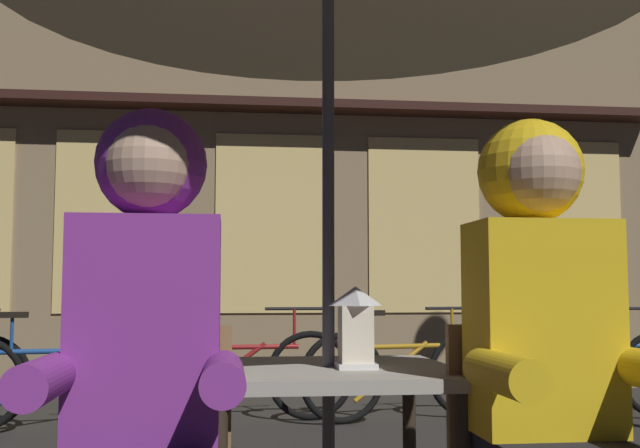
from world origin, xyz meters
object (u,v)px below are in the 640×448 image
at_px(bicycle_fourth, 406,373).
at_px(bicycle_fifth, 594,373).
at_px(person_left_hooded, 145,340).
at_px(bicycle_second, 54,380).
at_px(lantern, 356,325).
at_px(cafe_table, 329,402).
at_px(person_right_hooded, 546,337).
at_px(bicycle_third, 241,374).

distance_m(bicycle_fourth, bicycle_fifth, 1.41).
bearing_deg(person_left_hooded, bicycle_second, 104.78).
distance_m(lantern, bicycle_fifth, 4.18).
xyz_separation_m(cafe_table, person_right_hooded, (0.48, -0.43, 0.21)).
distance_m(cafe_table, person_right_hooded, 0.67).
height_order(person_left_hooded, bicycle_second, person_left_hooded).
bearing_deg(bicycle_third, bicycle_second, -168.88).
xyz_separation_m(person_right_hooded, bicycle_second, (-1.94, 3.73, -0.50)).
bearing_deg(cafe_table, bicycle_second, 113.91).
relative_size(person_right_hooded, bicycle_fifth, 0.83).
bearing_deg(person_left_hooded, bicycle_third, 85.74).
height_order(cafe_table, bicycle_third, bicycle_third).
xyz_separation_m(lantern, person_right_hooded, (0.41, -0.36, -0.01)).
distance_m(cafe_table, bicycle_second, 3.62).
relative_size(cafe_table, bicycle_fourth, 0.45).
bearing_deg(bicycle_second, bicycle_fifth, 0.53).
bearing_deg(person_left_hooded, lantern, 33.26).
relative_size(person_left_hooded, bicycle_second, 0.84).
bearing_deg(bicycle_fourth, bicycle_second, -175.82).
bearing_deg(bicycle_second, person_right_hooded, -62.46).
bearing_deg(person_left_hooded, bicycle_fourth, 68.80).
distance_m(cafe_table, bicycle_fifth, 4.14).
distance_m(lantern, person_left_hooded, 0.66).
bearing_deg(bicycle_third, bicycle_fifth, -4.70).
distance_m(cafe_table, person_left_hooded, 0.67).
distance_m(lantern, bicycle_second, 3.73).
bearing_deg(person_left_hooded, bicycle_fifth, 52.20).
bearing_deg(bicycle_third, lantern, -86.00).
distance_m(cafe_table, bicycle_fourth, 3.65).
distance_m(bicycle_second, bicycle_fifth, 3.90).
bearing_deg(bicycle_fourth, bicycle_fifth, -5.98).
xyz_separation_m(person_left_hooded, person_right_hooded, (0.96, 0.00, 0.00)).
bearing_deg(cafe_table, lantern, -43.52).
relative_size(bicycle_third, bicycle_fifth, 1.00).
height_order(person_right_hooded, bicycle_fourth, person_right_hooded).
relative_size(bicycle_second, bicycle_fourth, 1.01).
relative_size(person_right_hooded, bicycle_fourth, 0.85).
height_order(cafe_table, bicycle_fifth, bicycle_fifth).
relative_size(cafe_table, bicycle_second, 0.44).
bearing_deg(lantern, bicycle_second, 114.48).
relative_size(lantern, bicycle_fourth, 0.14).
distance_m(lantern, person_right_hooded, 0.55).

